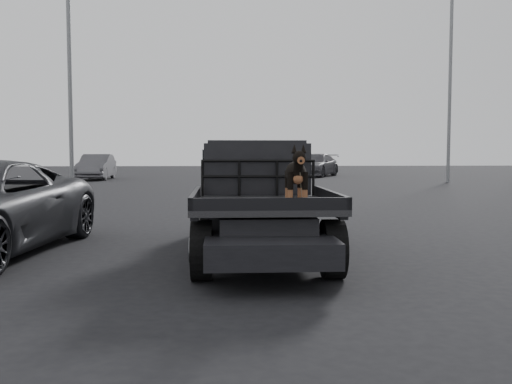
{
  "coord_description": "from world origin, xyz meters",
  "views": [
    {
      "loc": [
        -0.44,
        -7.11,
        1.61
      ],
      "look_at": [
        -0.05,
        -0.51,
        1.14
      ],
      "focal_mm": 40.0,
      "sensor_mm": 36.0,
      "label": 1
    }
  ],
  "objects": [
    {
      "name": "headache_rack",
      "position": [
        0.12,
        1.88,
        1.2
      ],
      "size": [
        1.8,
        0.08,
        0.55
      ],
      "primitive_type": null,
      "color": "black",
      "rests_on": "flatbed_ute"
    },
    {
      "name": "floodlight_mid",
      "position": [
        11.64,
        22.78,
        6.92
      ],
      "size": [
        1.08,
        0.28,
        12.65
      ],
      "color": "slate",
      "rests_on": "ground"
    },
    {
      "name": "floodlight_near",
      "position": [
        -6.92,
        17.85,
        7.06
      ],
      "size": [
        1.08,
        0.28,
        12.94
      ],
      "color": "slate",
      "rests_on": "ground"
    },
    {
      "name": "ground",
      "position": [
        0.0,
        0.0,
        0.0
      ],
      "size": [
        120.0,
        120.0,
        0.0
      ],
      "primitive_type": "plane",
      "color": "black",
      "rests_on": "ground"
    },
    {
      "name": "flatbed_ute",
      "position": [
        0.12,
        1.68,
        0.46
      ],
      "size": [
        2.0,
        5.4,
        0.92
      ],
      "primitive_type": null,
      "color": "black",
      "rests_on": "ground"
    },
    {
      "name": "dog",
      "position": [
        0.48,
        -0.03,
        1.29
      ],
      "size": [
        0.32,
        0.6,
        0.74
      ],
      "primitive_type": null,
      "color": "black",
      "rests_on": "flatbed_ute"
    },
    {
      "name": "distant_car_a",
      "position": [
        -7.85,
        26.94,
        0.75
      ],
      "size": [
        1.69,
        4.58,
        1.5
      ],
      "primitive_type": "imported",
      "rotation": [
        0.0,
        0.0,
        0.02
      ],
      "color": "#535257",
      "rests_on": "ground"
    },
    {
      "name": "distant_car_b",
      "position": [
        5.75,
        30.56,
        0.75
      ],
      "size": [
        4.22,
        5.59,
        1.51
      ],
      "primitive_type": "imported",
      "rotation": [
        0.0,
        0.0,
        -0.47
      ],
      "color": "#46454B",
      "rests_on": "ground"
    },
    {
      "name": "ute_cab",
      "position": [
        0.12,
        2.63,
        1.36
      ],
      "size": [
        1.72,
        1.3,
        0.88
      ],
      "primitive_type": null,
      "color": "black",
      "rests_on": "flatbed_ute"
    }
  ]
}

